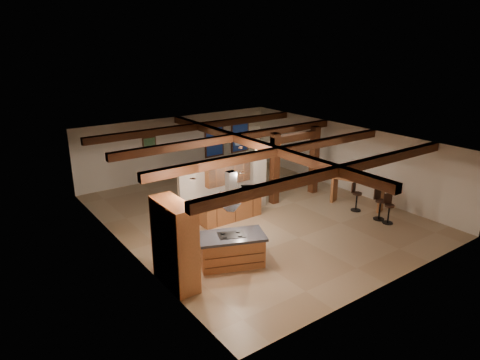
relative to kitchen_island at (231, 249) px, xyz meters
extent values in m
plane|color=tan|center=(2.85, 2.62, -0.49)|extent=(12.00, 12.00, 0.00)
plane|color=silver|center=(2.85, 8.62, 0.96)|extent=(10.00, 0.00, 10.00)
plane|color=silver|center=(2.85, -3.38, 0.96)|extent=(10.00, 0.00, 10.00)
plane|color=silver|center=(-2.15, 2.62, 0.96)|extent=(0.00, 12.00, 12.00)
plane|color=silver|center=(7.85, 2.62, 0.96)|extent=(0.00, 12.00, 12.00)
plane|color=#372311|center=(2.85, 2.62, 2.41)|extent=(12.00, 12.00, 0.00)
cube|color=#3A150E|center=(2.85, -1.38, 2.27)|extent=(10.00, 0.25, 0.28)
cube|color=#3A150E|center=(2.85, 1.32, 2.27)|extent=(10.00, 0.25, 0.28)
cube|color=#3A150E|center=(2.85, 3.92, 2.27)|extent=(10.00, 0.25, 0.28)
cube|color=#3A150E|center=(2.85, 6.62, 2.27)|extent=(10.00, 0.25, 0.28)
cube|color=#3A150E|center=(2.85, 2.62, 2.27)|extent=(0.28, 12.00, 0.28)
cube|color=#3A150E|center=(4.25, 3.12, 0.96)|extent=(0.30, 0.30, 2.90)
cube|color=#3A150E|center=(6.45, 3.12, 0.96)|extent=(0.30, 0.30, 2.90)
cube|color=#3A150E|center=(5.35, 3.12, 2.11)|extent=(2.50, 0.28, 0.28)
cube|color=silver|center=(1.85, 3.12, 0.61)|extent=(3.80, 0.18, 2.20)
cube|color=#AC5B37|center=(-1.82, 0.02, 0.71)|extent=(0.64, 1.60, 2.40)
cube|color=silver|center=(-1.52, 0.02, 0.66)|extent=(0.06, 0.62, 0.95)
cube|color=black|center=(-1.48, 0.02, 0.86)|extent=(0.01, 0.50, 0.28)
cube|color=#AC5B37|center=(1.85, 2.73, -0.06)|extent=(2.40, 0.60, 0.86)
cube|color=black|center=(1.85, 2.73, 0.41)|extent=(2.50, 0.66, 0.08)
cube|color=#AC5B37|center=(1.85, 2.94, 1.36)|extent=(1.80, 0.34, 0.95)
cube|color=silver|center=(1.85, 2.76, 1.36)|extent=(1.74, 0.02, 0.90)
pyramid|color=silver|center=(0.00, 0.00, 1.24)|extent=(1.10, 1.10, 0.45)
cube|color=silver|center=(0.00, 0.00, 2.05)|extent=(0.26, 0.22, 0.73)
cube|color=#3A150E|center=(4.85, 8.56, 1.01)|extent=(1.10, 0.05, 1.70)
cube|color=black|center=(4.85, 8.53, 1.01)|extent=(0.95, 0.02, 1.55)
cube|color=#3A150E|center=(6.45, 8.56, 1.01)|extent=(1.10, 0.05, 1.70)
cube|color=black|center=(6.45, 8.53, 1.01)|extent=(0.95, 0.02, 1.55)
cube|color=#3A150E|center=(1.35, 8.56, 1.21)|extent=(0.65, 0.04, 0.85)
cube|color=#285E3E|center=(1.35, 8.54, 1.21)|extent=(0.55, 0.01, 0.75)
cylinder|color=silver|center=(0.25, -0.18, 2.38)|extent=(0.16, 0.16, 0.03)
cylinder|color=silver|center=(1.85, 2.12, 2.38)|extent=(0.16, 0.16, 0.03)
cylinder|color=silver|center=(-1.15, 0.12, 2.38)|extent=(0.16, 0.16, 0.03)
cube|color=#AC5B37|center=(0.00, 0.00, -0.05)|extent=(2.04, 1.53, 0.88)
cube|color=black|center=(0.00, 0.00, 0.43)|extent=(2.20, 1.69, 0.08)
cube|color=black|center=(0.00, 0.00, 0.47)|extent=(0.90, 0.76, 0.02)
imported|color=#371B0D|center=(3.44, 5.74, -0.20)|extent=(1.79, 1.19, 0.58)
imported|color=black|center=(5.17, 7.83, -0.18)|extent=(2.27, 1.30, 0.62)
imported|color=silver|center=(2.56, 2.73, 0.57)|extent=(0.49, 0.42, 0.23)
cube|color=#AC5B37|center=(6.68, 0.91, 0.60)|extent=(1.21, 2.20, 0.06)
cube|color=#AC5B37|center=(7.00, 0.00, 0.05)|extent=(0.49, 0.26, 1.07)
cube|color=#AC5B37|center=(6.36, 1.81, 0.05)|extent=(0.49, 0.26, 1.07)
cube|color=#3A150E|center=(6.91, 7.60, -0.18)|extent=(0.66, 0.66, 0.62)
cylinder|color=black|center=(6.91, 7.60, 0.22)|extent=(0.07, 0.07, 0.18)
cone|color=#FBE097|center=(6.91, 7.60, 0.40)|extent=(0.31, 0.31, 0.20)
cylinder|color=black|center=(6.30, -0.88, 0.20)|extent=(0.34, 0.34, 0.07)
cube|color=black|center=(6.36, -0.73, 0.42)|extent=(0.31, 0.17, 0.38)
cylinder|color=black|center=(6.30, -0.88, -0.15)|extent=(0.06, 0.06, 0.67)
cylinder|color=black|center=(6.30, -0.88, -0.47)|extent=(0.38, 0.38, 0.03)
cylinder|color=black|center=(6.32, -0.47, 0.25)|extent=(0.37, 0.37, 0.07)
cube|color=black|center=(6.33, -0.29, 0.48)|extent=(0.35, 0.06, 0.41)
cylinder|color=black|center=(6.32, -0.47, -0.12)|extent=(0.06, 0.06, 0.71)
cylinder|color=black|center=(6.32, -0.47, -0.47)|extent=(0.41, 0.41, 0.03)
cylinder|color=black|center=(6.31, 0.60, 0.22)|extent=(0.35, 0.35, 0.07)
cube|color=black|center=(6.26, 0.76, 0.44)|extent=(0.33, 0.13, 0.39)
cylinder|color=black|center=(6.31, 0.60, -0.14)|extent=(0.06, 0.06, 0.69)
cylinder|color=black|center=(6.31, 0.60, -0.47)|extent=(0.39, 0.39, 0.03)
cube|color=#3A150E|center=(2.90, 4.96, -0.06)|extent=(0.47, 0.47, 0.06)
cube|color=#3A150E|center=(2.87, 5.16, 0.30)|extent=(0.40, 0.12, 0.72)
cylinder|color=#3A150E|center=(2.77, 4.77, -0.29)|extent=(0.05, 0.05, 0.40)
cylinder|color=#3A150E|center=(3.09, 4.83, -0.29)|extent=(0.05, 0.05, 0.40)
cylinder|color=#3A150E|center=(2.72, 5.09, -0.29)|extent=(0.05, 0.05, 0.40)
cylinder|color=#3A150E|center=(3.04, 5.15, -0.29)|extent=(0.05, 0.05, 0.40)
cube|color=#3A150E|center=(2.66, 6.28, -0.06)|extent=(0.47, 0.47, 0.06)
cube|color=#3A150E|center=(2.70, 6.08, 0.30)|extent=(0.40, 0.12, 0.72)
cylinder|color=#3A150E|center=(2.79, 6.47, -0.29)|extent=(0.05, 0.05, 0.40)
cylinder|color=#3A150E|center=(2.47, 6.41, -0.29)|extent=(0.05, 0.05, 0.40)
cylinder|color=#3A150E|center=(2.85, 6.15, -0.29)|extent=(0.05, 0.05, 0.40)
cylinder|color=#3A150E|center=(2.53, 6.09, -0.29)|extent=(0.05, 0.05, 0.40)
cube|color=#3A150E|center=(3.56, 5.08, -0.06)|extent=(0.47, 0.47, 0.06)
cube|color=#3A150E|center=(3.53, 5.28, 0.30)|extent=(0.40, 0.12, 0.72)
cylinder|color=#3A150E|center=(3.43, 4.90, -0.29)|extent=(0.05, 0.05, 0.40)
cylinder|color=#3A150E|center=(3.75, 4.95, -0.29)|extent=(0.05, 0.05, 0.40)
cylinder|color=#3A150E|center=(3.37, 5.22, -0.29)|extent=(0.05, 0.05, 0.40)
cylinder|color=#3A150E|center=(3.69, 5.27, -0.29)|extent=(0.05, 0.05, 0.40)
cube|color=#3A150E|center=(3.32, 6.40, -0.06)|extent=(0.47, 0.47, 0.06)
cube|color=#3A150E|center=(3.36, 6.20, 0.30)|extent=(0.40, 0.12, 0.72)
cylinder|color=#3A150E|center=(3.45, 6.59, -0.29)|extent=(0.05, 0.05, 0.40)
cylinder|color=#3A150E|center=(3.13, 6.53, -0.29)|extent=(0.05, 0.05, 0.40)
cylinder|color=#3A150E|center=(3.51, 6.27, -0.29)|extent=(0.05, 0.05, 0.40)
cylinder|color=#3A150E|center=(3.19, 6.21, -0.29)|extent=(0.05, 0.05, 0.40)
cube|color=#3A150E|center=(4.22, 5.20, -0.06)|extent=(0.47, 0.47, 0.06)
cube|color=#3A150E|center=(4.19, 5.40, 0.30)|extent=(0.40, 0.12, 0.72)
cylinder|color=#3A150E|center=(4.09, 5.02, -0.29)|extent=(0.05, 0.05, 0.40)
cylinder|color=#3A150E|center=(4.41, 5.07, -0.29)|extent=(0.05, 0.05, 0.40)
cylinder|color=#3A150E|center=(4.03, 5.34, -0.29)|extent=(0.05, 0.05, 0.40)
cylinder|color=#3A150E|center=(4.35, 5.39, -0.29)|extent=(0.05, 0.05, 0.40)
cube|color=#3A150E|center=(3.98, 6.52, -0.06)|extent=(0.47, 0.47, 0.06)
cube|color=#3A150E|center=(4.02, 6.32, 0.30)|extent=(0.40, 0.12, 0.72)
cylinder|color=#3A150E|center=(4.11, 6.71, -0.29)|extent=(0.05, 0.05, 0.40)
cylinder|color=#3A150E|center=(3.79, 6.65, -0.29)|extent=(0.05, 0.05, 0.40)
cylinder|color=#3A150E|center=(4.17, 6.39, -0.29)|extent=(0.05, 0.05, 0.40)
cylinder|color=#3A150E|center=(3.85, 6.33, -0.29)|extent=(0.05, 0.05, 0.40)
camera|label=1|loc=(-6.38, -9.32, 5.93)|focal=32.00mm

